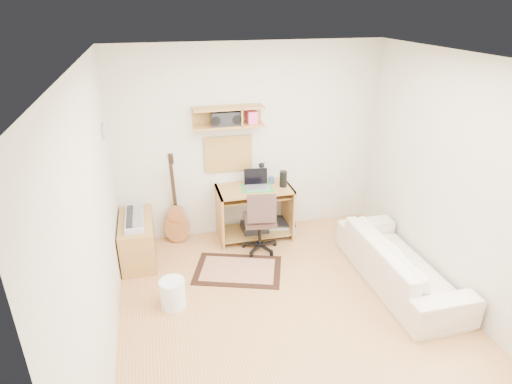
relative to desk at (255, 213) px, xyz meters
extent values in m
cube|color=tan|center=(0.00, -1.73, -0.38)|extent=(3.60, 4.00, 0.01)
cube|color=white|center=(0.00, -1.73, 2.23)|extent=(3.60, 4.00, 0.01)
cube|color=beige|center=(0.00, 0.28, 0.93)|extent=(3.60, 0.01, 2.60)
cube|color=beige|center=(-1.80, -1.73, 0.93)|extent=(0.01, 4.00, 2.60)
cube|color=beige|center=(1.81, -1.73, 0.93)|extent=(0.01, 4.00, 2.60)
cube|color=#B68040|center=(-0.30, 0.15, 1.32)|extent=(0.90, 0.25, 0.26)
cube|color=tan|center=(-0.30, 0.25, 0.79)|extent=(0.64, 0.03, 0.49)
cube|color=#4C8CBF|center=(-1.79, -0.23, 1.34)|extent=(0.02, 0.20, 0.15)
cylinder|color=black|center=(0.38, -0.05, 0.48)|extent=(0.10, 0.10, 0.22)
cylinder|color=#325597|center=(0.26, 0.10, 0.42)|extent=(0.07, 0.07, 0.10)
cube|color=black|center=(-0.34, 0.15, 1.30)|extent=(0.36, 0.17, 0.19)
cube|color=#CFB28A|center=(-0.40, -0.76, -0.37)|extent=(1.22, 1.00, 0.01)
cube|color=#B68040|center=(-1.58, -0.18, -0.10)|extent=(0.40, 0.90, 0.55)
cube|color=#B2B5BA|center=(-1.58, -0.18, 0.21)|extent=(0.22, 0.71, 0.06)
cylinder|color=white|center=(-1.21, -1.24, -0.21)|extent=(0.32, 0.32, 0.33)
cube|color=#A5A8AA|center=(0.40, 0.05, -0.29)|extent=(0.50, 0.43, 0.16)
imported|color=beige|center=(1.38, -1.45, -0.01)|extent=(0.55, 1.89, 0.74)
camera|label=1|loc=(-1.25, -5.10, 2.69)|focal=30.02mm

